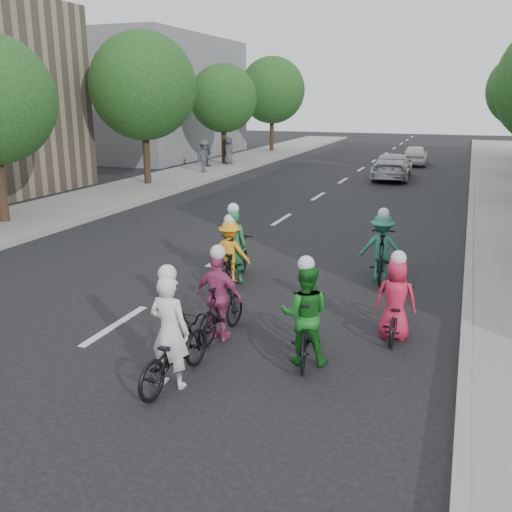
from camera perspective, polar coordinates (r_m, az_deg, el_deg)
The scene contains 20 objects.
ground at distance 10.85m, azimuth -13.92°, elevation -6.77°, with size 120.00×120.00×0.00m, color black.
sidewalk_left at distance 23.21m, azimuth -16.64°, elevation 5.11°, with size 4.00×80.00×0.15m, color gray.
curb_left at distance 22.10m, azimuth -12.57°, elevation 4.93°, with size 0.18×80.00×0.18m, color #999993.
curb_right at distance 18.65m, azimuth 20.59°, elevation 2.36°, with size 0.18×80.00×0.18m, color #999993.
bldg_sw at distance 42.28m, azimuth -11.12°, elevation 15.28°, with size 10.00×14.00×8.00m, color slate.
tree_l_3 at distance 27.13m, azimuth -11.23°, elevation 16.33°, with size 4.80×4.80×6.93m.
tree_l_4 at distance 35.14m, azimuth -3.29°, elevation 15.46°, with size 4.00×4.00×5.97m.
tree_l_5 at distance 43.54m, azimuth 1.62°, elevation 16.24°, with size 4.80×4.80×6.93m.
cyclist_0 at distance 12.91m, azimuth -2.13°, elevation 0.25°, with size 0.67×1.76×1.80m.
cyclist_1 at distance 12.84m, azimuth -2.49°, elevation -0.08°, with size 0.93×1.87×1.57m.
cyclist_2 at distance 9.83m, azimuth -3.61°, elevation -4.83°, with size 0.93×1.67×1.69m.
cyclist_3 at distance 9.01m, azimuth 4.99°, elevation -6.55°, with size 0.88×1.83×1.75m.
cyclist_4 at distance 8.41m, azimuth -8.32°, elevation -8.87°, with size 0.75×1.84×1.83m.
cyclist_5 at distance 10.18m, azimuth 13.78°, elevation -5.01°, with size 0.70×1.56×1.58m.
cyclist_6 at distance 13.25m, azimuth 12.45°, elevation 0.43°, with size 1.04×1.93×1.68m.
follow_car_lead at distance 30.05m, azimuth 13.47°, elevation 8.72°, with size 1.84×4.52×1.31m, color silver.
follow_car_trail at distance 36.80m, azimuth 15.64°, elevation 9.71°, with size 1.46×3.62×1.23m, color white.
spectator_0 at distance 30.95m, azimuth -5.19°, elevation 9.92°, with size 1.10×0.63×1.71m, color #494956.
spectator_1 at distance 33.60m, azimuth -4.89°, elevation 10.18°, with size 0.87×0.36×1.49m, color #494A55.
spectator_2 at distance 34.75m, azimuth -2.76°, elevation 10.51°, with size 0.79×0.52×1.62m, color #45444F.
Camera 1 is at (5.81, -8.22, 4.05)m, focal length 40.00 mm.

